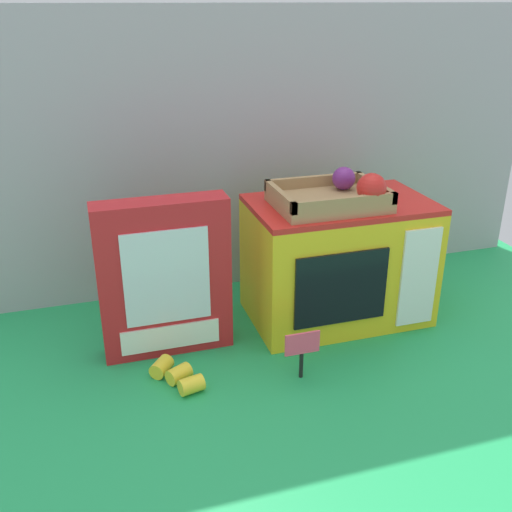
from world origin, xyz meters
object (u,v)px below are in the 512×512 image
food_groups_crate (337,196)px  price_sign (302,348)px  loose_toy_banana (177,375)px  toy_microwave (338,260)px  cookie_set_box (165,278)px

food_groups_crate → price_sign: bearing=-127.3°
price_sign → loose_toy_banana: bearing=166.7°
toy_microwave → loose_toy_banana: (-0.40, -0.16, -0.12)m
loose_toy_banana → food_groups_crate: bearing=19.3°
toy_microwave → food_groups_crate: 0.17m
cookie_set_box → loose_toy_banana: size_ratio=2.65×
toy_microwave → food_groups_crate: size_ratio=1.72×
price_sign → loose_toy_banana: size_ratio=0.81×
cookie_set_box → loose_toy_banana: (-0.01, -0.13, -0.15)m
food_groups_crate → loose_toy_banana: (-0.38, -0.13, -0.28)m
food_groups_crate → loose_toy_banana: size_ratio=1.84×
toy_microwave → food_groups_crate: food_groups_crate is taller
cookie_set_box → price_sign: 0.31m
food_groups_crate → toy_microwave: bearing=45.1°
toy_microwave → cookie_set_box: 0.40m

